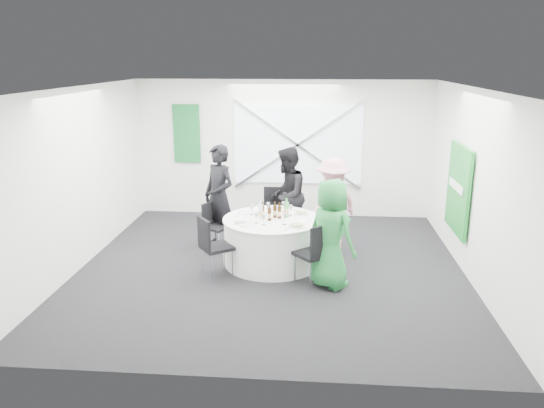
# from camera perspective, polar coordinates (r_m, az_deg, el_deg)

# --- Properties ---
(floor) EXTENTS (6.00, 6.00, 0.00)m
(floor) POSITION_cam_1_polar(r_m,az_deg,el_deg) (8.46, -0.11, -6.91)
(floor) COLOR black
(floor) RESTS_ON ground
(ceiling) EXTENTS (6.00, 6.00, 0.00)m
(ceiling) POSITION_cam_1_polar(r_m,az_deg,el_deg) (7.83, -0.12, 12.40)
(ceiling) COLOR white
(ceiling) RESTS_ON wall_back
(wall_back) EXTENTS (6.00, 0.00, 6.00)m
(wall_back) POSITION_cam_1_polar(r_m,az_deg,el_deg) (10.96, 1.22, 5.94)
(wall_back) COLOR white
(wall_back) RESTS_ON floor
(wall_front) EXTENTS (6.00, 0.00, 6.00)m
(wall_front) POSITION_cam_1_polar(r_m,az_deg,el_deg) (5.17, -2.96, -5.23)
(wall_front) COLOR white
(wall_front) RESTS_ON floor
(wall_left) EXTENTS (0.00, 6.00, 6.00)m
(wall_left) POSITION_cam_1_polar(r_m,az_deg,el_deg) (8.80, -20.00, 2.60)
(wall_left) COLOR white
(wall_left) RESTS_ON floor
(wall_right) EXTENTS (0.00, 6.00, 6.00)m
(wall_right) POSITION_cam_1_polar(r_m,az_deg,el_deg) (8.33, 20.92, 1.82)
(wall_right) COLOR white
(wall_right) RESTS_ON floor
(window_panel) EXTENTS (2.60, 0.03, 1.60)m
(window_panel) POSITION_cam_1_polar(r_m,az_deg,el_deg) (10.89, 2.80, 6.40)
(window_panel) COLOR silver
(window_panel) RESTS_ON wall_back
(window_brace_a) EXTENTS (2.63, 0.05, 1.84)m
(window_brace_a) POSITION_cam_1_polar(r_m,az_deg,el_deg) (10.85, 2.79, 6.36)
(window_brace_a) COLOR silver
(window_brace_a) RESTS_ON window_panel
(window_brace_b) EXTENTS (2.63, 0.05, 1.84)m
(window_brace_b) POSITION_cam_1_polar(r_m,az_deg,el_deg) (10.85, 2.79, 6.36)
(window_brace_b) COLOR silver
(window_brace_b) RESTS_ON window_panel
(green_banner) EXTENTS (0.55, 0.04, 1.20)m
(green_banner) POSITION_cam_1_polar(r_m,az_deg,el_deg) (11.17, -9.17, 7.49)
(green_banner) COLOR #14642A
(green_banner) RESTS_ON wall_back
(green_sign) EXTENTS (0.05, 1.20, 1.40)m
(green_sign) POSITION_cam_1_polar(r_m,az_deg,el_deg) (8.92, 19.40, 1.50)
(green_sign) COLOR #188529
(green_sign) RESTS_ON wall_right
(banquet_table) EXTENTS (1.56, 1.56, 0.76)m
(banquet_table) POSITION_cam_1_polar(r_m,az_deg,el_deg) (8.51, 0.00, -4.02)
(banquet_table) COLOR white
(banquet_table) RESTS_ON floor
(chair_back) EXTENTS (0.45, 0.46, 0.96)m
(chair_back) POSITION_cam_1_polar(r_m,az_deg,el_deg) (9.58, 0.31, -0.61)
(chair_back) COLOR black
(chair_back) RESTS_ON floor
(chair_back_left) EXTENTS (0.51, 0.51, 0.82)m
(chair_back_left) POSITION_cam_1_polar(r_m,az_deg,el_deg) (9.20, -6.27, -1.98)
(chair_back_left) COLOR black
(chair_back_left) RESTS_ON floor
(chair_back_right) EXTENTS (0.60, 0.60, 0.94)m
(chair_back_right) POSITION_cam_1_polar(r_m,az_deg,el_deg) (9.08, 5.39, -1.67)
(chair_back_right) COLOR black
(chair_back_right) RESTS_ON floor
(chair_front_right) EXTENTS (0.61, 0.61, 0.95)m
(chair_front_right) POSITION_cam_1_polar(r_m,az_deg,el_deg) (7.67, 4.76, -4.91)
(chair_front_right) COLOR black
(chair_front_right) RESTS_ON floor
(chair_front_left) EXTENTS (0.60, 0.59, 0.94)m
(chair_front_left) POSITION_cam_1_polar(r_m,az_deg,el_deg) (8.00, -6.52, -4.13)
(chair_front_left) COLOR black
(chair_front_left) RESTS_ON floor
(person_man_back_left) EXTENTS (0.78, 0.74, 1.80)m
(person_man_back_left) POSITION_cam_1_polar(r_m,az_deg,el_deg) (9.23, -5.71, 0.83)
(person_man_back_left) COLOR black
(person_man_back_left) RESTS_ON floor
(person_man_back) EXTENTS (0.58, 0.90, 1.72)m
(person_man_back) POSITION_cam_1_polar(r_m,az_deg,el_deg) (9.40, 1.61, 0.94)
(person_man_back) COLOR black
(person_man_back) RESTS_ON floor
(person_woman_pink) EXTENTS (1.10, 1.03, 1.60)m
(person_woman_pink) POSITION_cam_1_polar(r_m,az_deg,el_deg) (9.15, 6.52, 0.03)
(person_woman_pink) COLOR pink
(person_woman_pink) RESTS_ON floor
(person_woman_green) EXTENTS (0.92, 0.90, 1.60)m
(person_woman_green) POSITION_cam_1_polar(r_m,az_deg,el_deg) (7.60, 6.34, -3.20)
(person_woman_green) COLOR #24853B
(person_woman_green) RESTS_ON floor
(plate_back) EXTENTS (0.29, 0.29, 0.01)m
(plate_back) POSITION_cam_1_polar(r_m,az_deg,el_deg) (8.96, 0.31, -0.40)
(plate_back) COLOR white
(plate_back) RESTS_ON banquet_table
(plate_back_left) EXTENTS (0.26, 0.26, 0.01)m
(plate_back_left) POSITION_cam_1_polar(r_m,az_deg,el_deg) (8.70, -2.78, -0.91)
(plate_back_left) COLOR white
(plate_back_left) RESTS_ON banquet_table
(plate_back_right) EXTENTS (0.25, 0.25, 0.04)m
(plate_back_right) POSITION_cam_1_polar(r_m,az_deg,el_deg) (8.63, 3.23, -0.99)
(plate_back_right) COLOR white
(plate_back_right) RESTS_ON banquet_table
(plate_front_right) EXTENTS (0.28, 0.28, 0.04)m
(plate_front_right) POSITION_cam_1_polar(r_m,az_deg,el_deg) (8.00, 2.72, -2.34)
(plate_front_right) COLOR white
(plate_front_right) RESTS_ON banquet_table
(plate_front_left) EXTENTS (0.26, 0.26, 0.01)m
(plate_front_left) POSITION_cam_1_polar(r_m,az_deg,el_deg) (8.08, -2.73, -2.20)
(plate_front_left) COLOR white
(plate_front_left) RESTS_ON banquet_table
(napkin) EXTENTS (0.20, 0.15, 0.05)m
(napkin) POSITION_cam_1_polar(r_m,az_deg,el_deg) (8.16, -3.47, -1.81)
(napkin) COLOR white
(napkin) RESTS_ON plate_front_left
(beer_bottle_a) EXTENTS (0.06, 0.06, 0.27)m
(beer_bottle_a) POSITION_cam_1_polar(r_m,az_deg,el_deg) (8.39, -1.03, -0.83)
(beer_bottle_a) COLOR #3B210A
(beer_bottle_a) RESTS_ON banquet_table
(beer_bottle_b) EXTENTS (0.06, 0.06, 0.26)m
(beer_bottle_b) POSITION_cam_1_polar(r_m,az_deg,el_deg) (8.42, 0.31, -0.81)
(beer_bottle_b) COLOR #3B210A
(beer_bottle_b) RESTS_ON banquet_table
(beer_bottle_c) EXTENTS (0.06, 0.06, 0.26)m
(beer_bottle_c) POSITION_cam_1_polar(r_m,az_deg,el_deg) (8.37, 0.81, -0.91)
(beer_bottle_c) COLOR #3B210A
(beer_bottle_c) RESTS_ON banquet_table
(beer_bottle_d) EXTENTS (0.06, 0.06, 0.26)m
(beer_bottle_d) POSITION_cam_1_polar(r_m,az_deg,el_deg) (8.26, -0.27, -1.13)
(beer_bottle_d) COLOR #3B210A
(beer_bottle_d) RESTS_ON banquet_table
(green_water_bottle) EXTENTS (0.08, 0.08, 0.31)m
(green_water_bottle) POSITION_cam_1_polar(r_m,az_deg,el_deg) (8.44, 1.57, -0.62)
(green_water_bottle) COLOR green
(green_water_bottle) RESTS_ON banquet_table
(clear_water_bottle) EXTENTS (0.08, 0.08, 0.29)m
(clear_water_bottle) POSITION_cam_1_polar(r_m,az_deg,el_deg) (8.34, -1.24, -0.85)
(clear_water_bottle) COLOR silver
(clear_water_bottle) RESTS_ON banquet_table
(wine_glass_a) EXTENTS (0.07, 0.07, 0.17)m
(wine_glass_a) POSITION_cam_1_polar(r_m,az_deg,el_deg) (8.53, 2.03, -0.42)
(wine_glass_a) COLOR white
(wine_glass_a) RESTS_ON banquet_table
(wine_glass_b) EXTENTS (0.07, 0.07, 0.17)m
(wine_glass_b) POSITION_cam_1_polar(r_m,az_deg,el_deg) (8.03, -0.89, -1.42)
(wine_glass_b) COLOR white
(wine_glass_b) RESTS_ON banquet_table
(wine_glass_c) EXTENTS (0.07, 0.07, 0.17)m
(wine_glass_c) POSITION_cam_1_polar(r_m,az_deg,el_deg) (8.06, 1.34, -1.36)
(wine_glass_c) COLOR white
(wine_glass_c) RESTS_ON banquet_table
(wine_glass_d) EXTENTS (0.07, 0.07, 0.17)m
(wine_glass_d) POSITION_cam_1_polar(r_m,az_deg,el_deg) (8.13, -1.72, -1.22)
(wine_glass_d) COLOR white
(wine_glass_d) RESTS_ON banquet_table
(wine_glass_e) EXTENTS (0.07, 0.07, 0.17)m
(wine_glass_e) POSITION_cam_1_polar(r_m,az_deg,el_deg) (8.55, -2.21, -0.38)
(wine_glass_e) COLOR white
(wine_glass_e) RESTS_ON banquet_table
(wine_glass_f) EXTENTS (0.07, 0.07, 0.17)m
(wine_glass_f) POSITION_cam_1_polar(r_m,az_deg,el_deg) (8.67, -0.43, -0.15)
(wine_glass_f) COLOR white
(wine_glass_f) RESTS_ON banquet_table
(wine_glass_g) EXTENTS (0.07, 0.07, 0.17)m
(wine_glass_g) POSITION_cam_1_polar(r_m,az_deg,el_deg) (8.71, 1.26, -0.08)
(wine_glass_g) COLOR white
(wine_glass_g) RESTS_ON banquet_table
(fork_a) EXTENTS (0.10, 0.13, 0.01)m
(fork_a) POSITION_cam_1_polar(r_m,az_deg,el_deg) (8.85, -2.11, -0.65)
(fork_a) COLOR silver
(fork_a) RESTS_ON banquet_table
(knife_a) EXTENTS (0.08, 0.14, 0.01)m
(knife_a) POSITION_cam_1_polar(r_m,az_deg,el_deg) (8.54, -3.75, -1.28)
(knife_a) COLOR silver
(knife_a) RESTS_ON banquet_table
(fork_b) EXTENTS (0.12, 0.12, 0.01)m
(fork_b) POSITION_cam_1_polar(r_m,az_deg,el_deg) (7.89, 1.69, -2.69)
(fork_b) COLOR silver
(fork_b) RESTS_ON banquet_table
(knife_b) EXTENTS (0.10, 0.13, 0.01)m
(knife_b) POSITION_cam_1_polar(r_m,az_deg,el_deg) (8.16, 3.65, -2.07)
(knife_b) COLOR silver
(knife_b) RESTS_ON banquet_table
(fork_c) EXTENTS (0.08, 0.14, 0.01)m
(fork_c) POSITION_cam_1_polar(r_m,az_deg,el_deg) (8.44, 3.91, -1.49)
(fork_c) COLOR silver
(fork_c) RESTS_ON banquet_table
(knife_c) EXTENTS (0.09, 0.14, 0.01)m
(knife_c) POSITION_cam_1_polar(r_m,az_deg,el_deg) (8.77, 2.72, -0.79)
(knife_c) COLOR silver
(knife_c) RESTS_ON banquet_table
(fork_d) EXTENTS (0.15, 0.02, 0.01)m
(fork_d) POSITION_cam_1_polar(r_m,az_deg,el_deg) (8.91, 1.18, -0.53)
(fork_d) COLOR silver
(fork_d) RESTS_ON banquet_table
(knife_d) EXTENTS (0.15, 0.02, 0.01)m
(knife_d) POSITION_cam_1_polar(r_m,az_deg,el_deg) (8.92, -0.94, -0.51)
(knife_d) COLOR silver
(knife_d) RESTS_ON banquet_table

